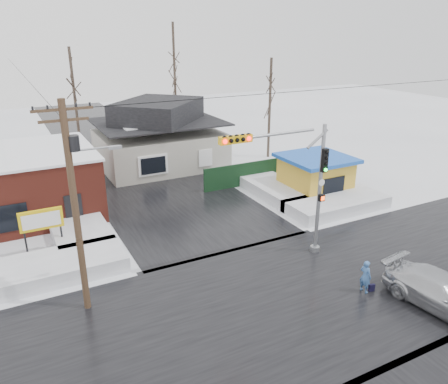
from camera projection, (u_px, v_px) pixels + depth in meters
name	position (u px, v px, depth m)	size (l,w,h in m)	color
ground	(286.00, 299.00, 19.55)	(120.00, 120.00, 0.00)	white
road_ns	(286.00, 299.00, 19.54)	(10.00, 120.00, 0.02)	black
road_ew	(286.00, 299.00, 19.54)	(120.00, 10.00, 0.02)	black
snowbank_nw	(52.00, 268.00, 21.32)	(7.00, 3.00, 0.80)	white
snowbank_ne	(337.00, 204.00, 29.12)	(7.00, 3.00, 0.80)	white
snowbank_nside_w	(76.00, 222.00, 26.33)	(3.00, 8.00, 0.80)	white
snowbank_nside_e	(270.00, 186.00, 32.40)	(3.00, 8.00, 0.80)	white
traffic_signal	(296.00, 177.00, 21.47)	(6.05, 0.68, 7.00)	gray
utility_pole	(76.00, 198.00, 17.22)	(3.15, 0.44, 9.00)	#382619
marquee_sign	(41.00, 221.00, 22.85)	(2.20, 0.21, 2.55)	black
house	(159.00, 136.00, 37.75)	(10.40, 8.40, 5.76)	#AEAB9D
kiosk	(315.00, 175.00, 31.45)	(4.60, 4.60, 2.88)	gold
fence	(251.00, 173.00, 33.67)	(8.00, 0.12, 1.80)	black
tree_far_left	(72.00, 72.00, 36.60)	(3.00, 3.00, 10.00)	#332821
tree_far_mid	(174.00, 49.00, 42.03)	(3.00, 3.00, 12.00)	#332821
tree_far_right	(271.00, 79.00, 38.83)	(3.00, 3.00, 9.00)	#332821
pedestrian	(365.00, 277.00, 19.84)	(0.58, 0.38, 1.58)	#38619D
car	(443.00, 293.00, 18.68)	(2.11, 5.18, 1.50)	silver
shopping_bag	(372.00, 288.00, 20.09)	(0.28, 0.12, 0.35)	black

